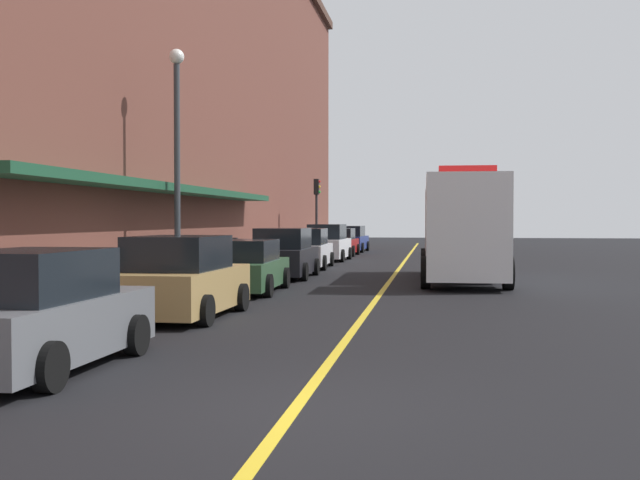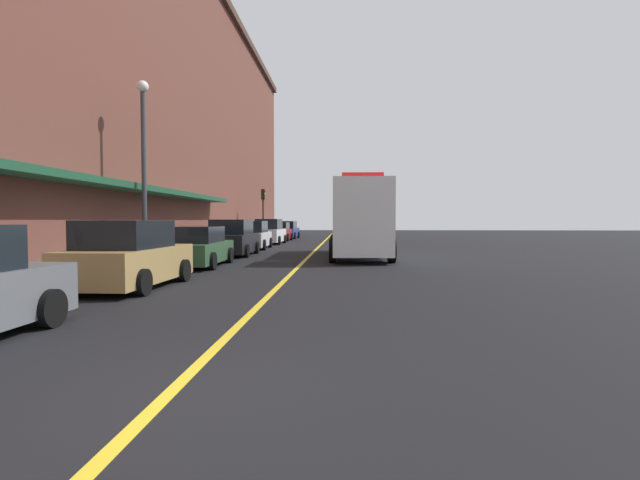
{
  "view_description": "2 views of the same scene",
  "coord_description": "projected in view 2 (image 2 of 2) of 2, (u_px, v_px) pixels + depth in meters",
  "views": [
    {
      "loc": [
        1.55,
        -8.54,
        2.13
      ],
      "look_at": [
        -2.81,
        20.55,
        1.33
      ],
      "focal_mm": 43.45,
      "sensor_mm": 36.0,
      "label": 1
    },
    {
      "loc": [
        1.79,
        -4.57,
        1.77
      ],
      "look_at": [
        0.57,
        17.97,
        0.83
      ],
      "focal_mm": 26.56,
      "sensor_mm": 36.0,
      "label": 2
    }
  ],
  "objects": [
    {
      "name": "lane_center_stripe",
      "position": [
        317.0,
        248.0,
        29.67
      ],
      "size": [
        0.16,
        70.0,
        0.01
      ],
      "primitive_type": "cube",
      "color": "gold",
      "rests_on": "ground"
    },
    {
      "name": "parked_car_3",
      "position": [
        233.0,
        239.0,
        23.69
      ],
      "size": [
        2.15,
        4.46,
        1.81
      ],
      "rotation": [
        0.0,
        0.0,
        1.58
      ],
      "color": "black",
      "rests_on": "ground"
    },
    {
      "name": "parking_meter_2",
      "position": [
        196.0,
        235.0,
        22.54
      ],
      "size": [
        0.14,
        0.18,
        1.33
      ],
      "color": "#4C4C51",
      "rests_on": "sidewalk_left"
    },
    {
      "name": "parked_car_1",
      "position": [
        129.0,
        256.0,
        12.34
      ],
      "size": [
        2.2,
        4.3,
        1.77
      ],
      "rotation": [
        0.0,
        0.0,
        1.55
      ],
      "color": "#A5844C",
      "rests_on": "ground"
    },
    {
      "name": "traffic_light_near",
      "position": [
        263.0,
        204.0,
        40.6
      ],
      "size": [
        0.38,
        0.36,
        4.3
      ],
      "color": "#232326",
      "rests_on": "sidewalk_left"
    },
    {
      "name": "brick_building_left",
      "position": [
        111.0,
        97.0,
        28.96
      ],
      "size": [
        11.55,
        64.0,
        18.6
      ],
      "color": "brown",
      "rests_on": "ground"
    },
    {
      "name": "parking_meter_1",
      "position": [
        227.0,
        232.0,
        28.55
      ],
      "size": [
        0.14,
        0.18,
        1.33
      ],
      "color": "#4C4C51",
      "rests_on": "sidewalk_left"
    },
    {
      "name": "box_truck",
      "position": [
        359.0,
        220.0,
        22.9
      ],
      "size": [
        2.89,
        9.25,
        3.72
      ],
      "rotation": [
        0.0,
        0.0,
        -1.55
      ],
      "color": "silver",
      "rests_on": "ground"
    },
    {
      "name": "parked_car_6",
      "position": [
        278.0,
        232.0,
        40.94
      ],
      "size": [
        2.14,
        4.16,
        1.59
      ],
      "rotation": [
        0.0,
        0.0,
        1.56
      ],
      "color": "maroon",
      "rests_on": "ground"
    },
    {
      "name": "parking_meter_3",
      "position": [
        250.0,
        230.0,
        35.28
      ],
      "size": [
        0.14,
        0.18,
        1.33
      ],
      "color": "#4C4C51",
      "rests_on": "sidewalk_left"
    },
    {
      "name": "parked_car_7",
      "position": [
        287.0,
        230.0,
        46.4
      ],
      "size": [
        2.19,
        4.86,
        1.69
      ],
      "rotation": [
        0.0,
        0.0,
        1.54
      ],
      "color": "navy",
      "rests_on": "ground"
    },
    {
      "name": "parked_car_4",
      "position": [
        252.0,
        236.0,
        29.29
      ],
      "size": [
        2.18,
        4.82,
        1.73
      ],
      "rotation": [
        0.0,
        0.0,
        1.6
      ],
      "color": "silver",
      "rests_on": "ground"
    },
    {
      "name": "street_lamp_left",
      "position": [
        144.0,
        152.0,
        18.11
      ],
      "size": [
        0.44,
        0.44,
        6.94
      ],
      "color": "#33383D",
      "rests_on": "sidewalk_left"
    },
    {
      "name": "parked_car_5",
      "position": [
        269.0,
        232.0,
        35.45
      ],
      "size": [
        2.16,
        4.43,
        1.87
      ],
      "rotation": [
        0.0,
        0.0,
        1.55
      ],
      "color": "silver",
      "rests_on": "ground"
    },
    {
      "name": "sidewalk_left",
      "position": [
        220.0,
        247.0,
        30.0
      ],
      "size": [
        2.4,
        70.0,
        0.15
      ],
      "primitive_type": "cube",
      "color": "gray",
      "rests_on": "ground"
    },
    {
      "name": "parked_car_2",
      "position": [
        197.0,
        247.0,
        18.14
      ],
      "size": [
        2.14,
        4.63,
        1.53
      ],
      "rotation": [
        0.0,
        0.0,
        1.6
      ],
      "color": "#2D5133",
      "rests_on": "ground"
    },
    {
      "name": "ground_plane",
      "position": [
        317.0,
        248.0,
        29.67
      ],
      "size": [
        112.0,
        112.0,
        0.0
      ],
      "primitive_type": "plane",
      "color": "black"
    }
  ]
}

